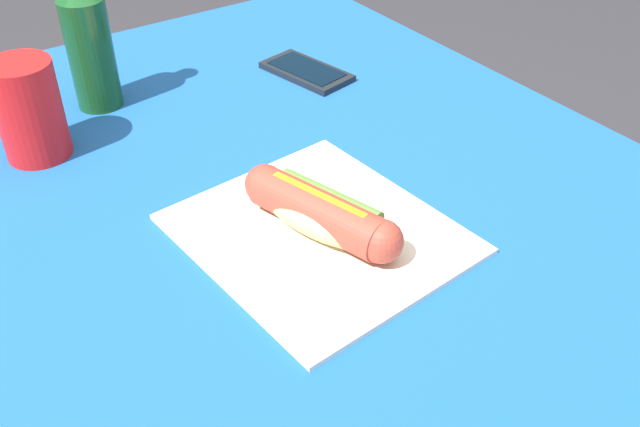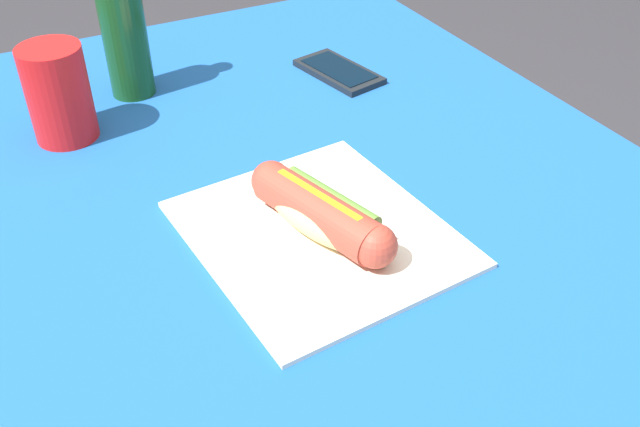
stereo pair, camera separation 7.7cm
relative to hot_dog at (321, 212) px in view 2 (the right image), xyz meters
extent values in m
cylinder|color=brown|center=(-0.55, -0.35, -0.41)|extent=(0.07, 0.07, 0.69)
cylinder|color=brown|center=(-0.55, 0.35, -0.41)|extent=(0.07, 0.07, 0.69)
cube|color=brown|center=(-0.08, 0.00, -0.05)|extent=(1.11, 0.86, 0.03)
cube|color=#19519E|center=(-0.08, 0.00, -0.03)|extent=(1.17, 0.92, 0.00)
cube|color=silver|center=(0.00, 0.00, -0.03)|extent=(0.31, 0.28, 0.01)
ellipsoid|color=#E5BC75|center=(0.00, 0.00, 0.00)|extent=(0.16, 0.10, 0.04)
cylinder|color=#A83D2D|center=(0.00, 0.00, 0.00)|extent=(0.17, 0.09, 0.05)
sphere|color=#A83D2D|center=(0.08, 0.02, 0.00)|extent=(0.05, 0.05, 0.05)
sphere|color=#A83D2D|center=(-0.08, -0.02, 0.00)|extent=(0.05, 0.05, 0.05)
cube|color=yellow|center=(0.00, 0.00, 0.02)|extent=(0.12, 0.04, 0.00)
cylinder|color=#568433|center=(0.00, 0.02, 0.01)|extent=(0.13, 0.06, 0.02)
cube|color=black|center=(-0.34, 0.21, -0.03)|extent=(0.15, 0.10, 0.01)
cube|color=black|center=(-0.34, 0.21, -0.02)|extent=(0.13, 0.08, 0.00)
cylinder|color=#14471E|center=(-0.43, -0.09, 0.05)|extent=(0.06, 0.06, 0.16)
cylinder|color=red|center=(-0.34, -0.20, 0.03)|extent=(0.08, 0.08, 0.13)
camera|label=1|loc=(0.51, -0.35, 0.46)|focal=40.13mm
camera|label=2|loc=(0.55, -0.28, 0.46)|focal=40.13mm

